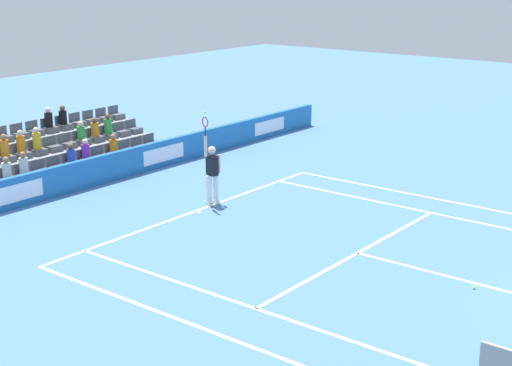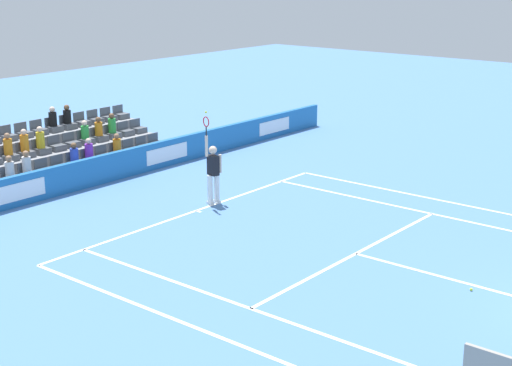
{
  "view_description": "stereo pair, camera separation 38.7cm",
  "coord_description": "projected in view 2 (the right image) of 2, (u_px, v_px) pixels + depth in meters",
  "views": [
    {
      "loc": [
        15.78,
        2.77,
        6.97
      ],
      "look_at": [
        -0.43,
        -9.97,
        1.1
      ],
      "focal_mm": 54.18,
      "sensor_mm": 36.0,
      "label": 1
    },
    {
      "loc": [
        15.54,
        3.07,
        6.97
      ],
      "look_at": [
        -0.43,
        -9.97,
        1.1
      ],
      "focal_mm": 54.18,
      "sensor_mm": 36.0,
      "label": 2
    }
  ],
  "objects": [
    {
      "name": "line_doubles_sideline_left",
      "position": [
        224.0,
        339.0,
        14.88
      ],
      "size": [
        0.1,
        11.89,
        0.01
      ],
      "primitive_type": "cube",
      "color": "white",
      "rests_on": "ground"
    },
    {
      "name": "stadium_stand",
      "position": [
        53.0,
        157.0,
        26.52
      ],
      "size": [
        8.06,
        2.85,
        2.18
      ],
      "color": "gray",
      "rests_on": "ground"
    },
    {
      "name": "line_singles_sideline_left",
      "position": [
        268.0,
        315.0,
        15.9
      ],
      "size": [
        0.1,
        11.89,
        0.01
      ],
      "primitive_type": "cube",
      "color": "white",
      "rests_on": "ground"
    },
    {
      "name": "line_centre_service",
      "position": [
        477.0,
        286.0,
        17.29
      ],
      "size": [
        0.1,
        6.4,
        0.01
      ],
      "primitive_type": "cube",
      "color": "white",
      "rests_on": "ground"
    },
    {
      "name": "line_singles_sideline_right",
      "position": [
        447.0,
        217.0,
        22.03
      ],
      "size": [
        0.1,
        11.89,
        0.01
      ],
      "primitive_type": "cube",
      "color": "white",
      "rests_on": "ground"
    },
    {
      "name": "loose_tennis_ball",
      "position": [
        471.0,
        289.0,
        17.05
      ],
      "size": [
        0.07,
        0.07,
        0.07
      ],
      "primitive_type": "sphere",
      "color": "#D1E533",
      "rests_on": "ground"
    },
    {
      "name": "line_centre_mark",
      "position": [
        198.0,
        211.0,
        22.52
      ],
      "size": [
        0.1,
        0.2,
        0.01
      ],
      "primitive_type": "cube",
      "color": "white",
      "rests_on": "ground"
    },
    {
      "name": "line_service",
      "position": [
        356.0,
        254.0,
        19.24
      ],
      "size": [
        8.23,
        0.1,
        0.01
      ],
      "primitive_type": "cube",
      "color": "white",
      "rests_on": "ground"
    },
    {
      "name": "line_baseline",
      "position": [
        196.0,
        211.0,
        22.58
      ],
      "size": [
        10.97,
        0.1,
        0.01
      ],
      "primitive_type": "cube",
      "color": "white",
      "rests_on": "ground"
    },
    {
      "name": "sponsor_barrier",
      "position": [
        97.0,
        171.0,
        25.15
      ],
      "size": [
        24.81,
        0.22,
        0.94
      ],
      "color": "#1E66AD",
      "rests_on": "ground"
    },
    {
      "name": "line_doubles_sideline_right",
      "position": [
        467.0,
        206.0,
        23.05
      ],
      "size": [
        0.1,
        11.89,
        0.01
      ],
      "primitive_type": "cube",
      "color": "white",
      "rests_on": "ground"
    },
    {
      "name": "tennis_player",
      "position": [
        213.0,
        172.0,
        22.99
      ],
      "size": [
        0.51,
        0.41,
        2.85
      ],
      "color": "white",
      "rests_on": "ground"
    }
  ]
}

